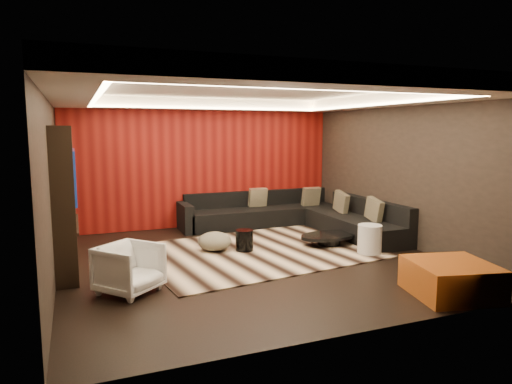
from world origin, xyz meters
name	(u,v)px	position (x,y,z in m)	size (l,w,h in m)	color
floor	(253,260)	(0.00, 0.00, -0.01)	(6.00, 6.00, 0.02)	black
ceiling	(252,88)	(0.00, 0.00, 2.81)	(6.00, 6.00, 0.02)	silver
wall_back	(204,164)	(0.00, 3.01, 1.40)	(6.00, 0.02, 2.80)	black
wall_left	(50,184)	(-3.01, 0.00, 1.40)	(0.02, 6.00, 2.80)	black
wall_right	(402,170)	(3.01, 0.00, 1.40)	(0.02, 6.00, 2.80)	black
red_feature_wall	(204,164)	(0.00, 2.97, 1.40)	(5.98, 0.05, 2.78)	#6B0C0A
soffit_back	(206,104)	(0.00, 2.70, 2.69)	(6.00, 0.60, 0.22)	silver
soffit_front	(347,77)	(0.00, -2.70, 2.69)	(6.00, 0.60, 0.22)	silver
soffit_left	(69,90)	(-2.70, 0.00, 2.69)	(0.60, 4.80, 0.22)	silver
soffit_right	(392,100)	(2.70, 0.00, 2.69)	(0.60, 4.80, 0.22)	silver
cove_back	(211,108)	(0.00, 2.36, 2.60)	(4.80, 0.08, 0.04)	#FFD899
cove_front	(330,88)	(0.00, -2.36, 2.60)	(4.80, 0.08, 0.04)	#FFD899
cove_left	(96,97)	(-2.36, 0.00, 2.60)	(0.08, 4.80, 0.04)	#FFD899
cove_right	(376,104)	(2.36, 0.00, 2.60)	(0.08, 4.80, 0.04)	#FFD899
tv_surround	(65,199)	(-2.85, 0.60, 1.10)	(0.30, 2.00, 2.20)	black
tv_screen	(75,176)	(-2.69, 0.60, 1.45)	(0.04, 1.30, 0.80)	black
tv_shelf	(77,224)	(-2.69, 0.60, 0.70)	(0.04, 1.60, 0.04)	black
rug	(257,251)	(0.26, 0.45, 0.01)	(4.00, 3.00, 0.02)	beige
coffee_table	(329,239)	(1.68, 0.36, 0.12)	(1.16, 1.16, 0.19)	black
drum_stool	(244,240)	(0.05, 0.54, 0.21)	(0.32, 0.32, 0.37)	black
striped_pouf	(215,241)	(-0.43, 0.75, 0.18)	(0.60, 0.60, 0.33)	beige
white_side_table	(370,239)	(2.02, -0.42, 0.26)	(0.41, 0.41, 0.52)	silver
orange_ottoman	(451,279)	(1.80, -2.50, 0.22)	(0.99, 0.99, 0.44)	#994D13
armchair	(129,269)	(-2.08, -0.85, 0.33)	(0.70, 0.72, 0.66)	white
sectional_sofa	(296,217)	(1.73, 1.86, 0.26)	(3.65, 3.50, 0.75)	black
throw_pillows	(319,201)	(2.20, 1.70, 0.62)	(1.74, 2.72, 0.50)	#C6B991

